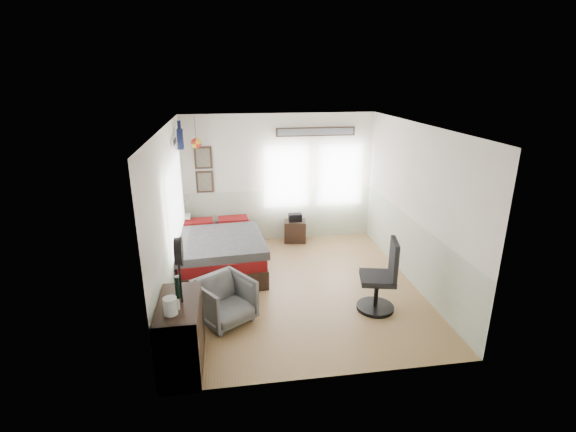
% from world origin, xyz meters
% --- Properties ---
extents(ground_plane, '(4.00, 4.50, 0.01)m').
position_xyz_m(ground_plane, '(0.00, 0.00, -0.01)').
color(ground_plane, '#956E47').
extents(room_shell, '(4.02, 4.52, 2.71)m').
position_xyz_m(room_shell, '(-0.08, 0.19, 1.61)').
color(room_shell, silver).
rests_on(room_shell, ground_plane).
extents(wall_decor, '(3.55, 1.32, 1.44)m').
position_xyz_m(wall_decor, '(-1.10, 1.96, 2.10)').
color(wall_decor, '#362617').
rests_on(wall_decor, room_shell).
extents(bed, '(1.65, 2.22, 0.68)m').
position_xyz_m(bed, '(-1.30, 0.94, 0.33)').
color(bed, black).
rests_on(bed, ground_plane).
extents(dresser, '(0.48, 1.00, 0.90)m').
position_xyz_m(dresser, '(-1.74, -1.79, 0.45)').
color(dresser, black).
rests_on(dresser, ground_plane).
extents(armchair, '(1.01, 1.01, 0.67)m').
position_xyz_m(armchair, '(-1.21, -0.85, 0.34)').
color(armchair, '#535353').
rests_on(armchair, ground_plane).
extents(nightstand, '(0.51, 0.43, 0.46)m').
position_xyz_m(nightstand, '(0.30, 2.05, 0.23)').
color(nightstand, black).
rests_on(nightstand, ground_plane).
extents(task_chair, '(0.61, 0.61, 1.14)m').
position_xyz_m(task_chair, '(1.13, -0.88, 0.47)').
color(task_chair, black).
rests_on(task_chair, ground_plane).
extents(kettle, '(0.18, 0.15, 0.20)m').
position_xyz_m(kettle, '(-1.79, -2.03, 1.00)').
color(kettle, silver).
rests_on(kettle, dresser).
extents(bottle, '(0.07, 0.07, 0.28)m').
position_xyz_m(bottle, '(-1.74, -1.66, 1.04)').
color(bottle, black).
rests_on(bottle, dresser).
extents(stand_fan, '(0.10, 0.34, 0.82)m').
position_xyz_m(stand_fan, '(-1.68, -1.79, 1.54)').
color(stand_fan, black).
rests_on(stand_fan, dresser).
extents(black_bag, '(0.28, 0.18, 0.16)m').
position_xyz_m(black_bag, '(0.30, 2.05, 0.54)').
color(black_bag, black).
rests_on(black_bag, nightstand).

